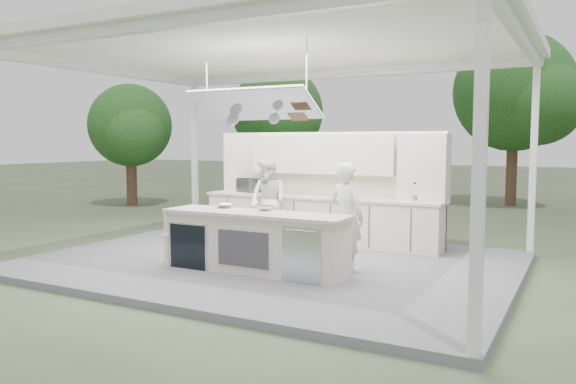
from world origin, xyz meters
The scene contains 12 objects.
ground centered at (0.00, 0.00, 0.00)m, with size 90.00×90.00×0.00m, color #4E583D.
stage_deck centered at (0.00, 0.00, 0.06)m, with size 8.00×6.00×0.12m, color #5F5E63.
tent centered at (0.00, -0.01, 3.71)m, with size 8.20×6.20×3.86m.
demo_island centered at (0.18, -0.91, 0.60)m, with size 3.10×0.79×0.95m.
back_counter centered at (0.00, 1.90, 0.60)m, with size 5.08×0.72×0.95m.
back_wall_unit centered at (0.44, 2.11, 1.57)m, with size 5.05×0.48×2.25m.
tree_cluster centered at (-0.16, 9.77, 3.29)m, with size 19.55×9.40×5.85m.
head_chef centered at (1.45, -0.15, 0.98)m, with size 0.63×0.41×1.73m, color silver.
sous_chef centered at (-0.84, 1.29, 0.98)m, with size 0.84×0.65×1.72m, color silver.
toaster_oven centered at (-1.78, 2.08, 1.22)m, with size 0.53×0.36×0.30m, color #B0B3B7.
bowl_large centered at (-0.55, -0.65, 1.10)m, with size 0.27×0.27×0.07m, color #B4B6BC.
bowl_small centered at (0.24, -0.65, 1.11)m, with size 0.25×0.25×0.08m, color #B6B8BD.
Camera 1 is at (4.80, -8.37, 2.17)m, focal length 35.00 mm.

